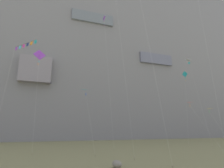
% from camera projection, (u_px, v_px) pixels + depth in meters
% --- Properties ---
extents(cliff_face, '(180.00, 26.72, 77.36)m').
position_uv_depth(cliff_face, '(87.00, 52.00, 82.54)').
color(cliff_face, gray).
rests_on(cliff_face, ground).
extents(boulder_mid_field, '(1.17, 1.50, 0.79)m').
position_uv_depth(boulder_mid_field, '(117.00, 164.00, 18.52)').
color(boulder_mid_field, gray).
rests_on(boulder_mid_field, ground).
extents(kite_diamond_front_field, '(2.38, 2.88, 18.99)m').
position_uv_depth(kite_diamond_front_field, '(39.00, 56.00, 34.24)').
color(kite_diamond_front_field, purple).
rests_on(kite_diamond_front_field, ground).
extents(kite_delta_far_right, '(1.98, 3.64, 21.26)m').
position_uv_depth(kite_delta_far_right, '(191.00, 64.00, 47.14)').
color(kite_delta_far_right, white).
rests_on(kite_delta_far_right, ground).
extents(kite_diamond_upper_left, '(2.26, 2.10, 19.51)m').
position_uv_depth(kite_diamond_upper_left, '(185.00, 76.00, 48.84)').
color(kite_diamond_upper_left, teal).
rests_on(kite_diamond_upper_left, ground).
extents(kite_delta_high_right, '(1.13, 5.03, 7.33)m').
position_uv_depth(kite_delta_high_right, '(209.00, 112.00, 33.33)').
color(kite_delta_high_right, yellow).
rests_on(kite_delta_high_right, ground).
extents(kite_banner_high_left, '(4.18, 4.30, 17.27)m').
position_uv_depth(kite_banner_high_left, '(24.00, 48.00, 28.39)').
color(kite_banner_high_left, black).
rests_on(kite_banner_high_left, ground).
extents(kite_diamond_mid_center, '(1.54, 4.03, 30.79)m').
position_uv_depth(kite_diamond_mid_center, '(105.00, 25.00, 42.51)').
color(kite_diamond_mid_center, purple).
rests_on(kite_diamond_mid_center, ground).
extents(kite_delta_mid_left, '(1.81, 4.65, 10.45)m').
position_uv_depth(kite_delta_mid_left, '(87.00, 94.00, 32.38)').
color(kite_delta_mid_left, teal).
rests_on(kite_delta_mid_left, ground).
extents(kite_delta_mid_right, '(2.82, 5.39, 8.72)m').
position_uv_depth(kite_delta_mid_right, '(190.00, 106.00, 35.50)').
color(kite_delta_mid_right, red).
rests_on(kite_delta_mid_right, ground).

